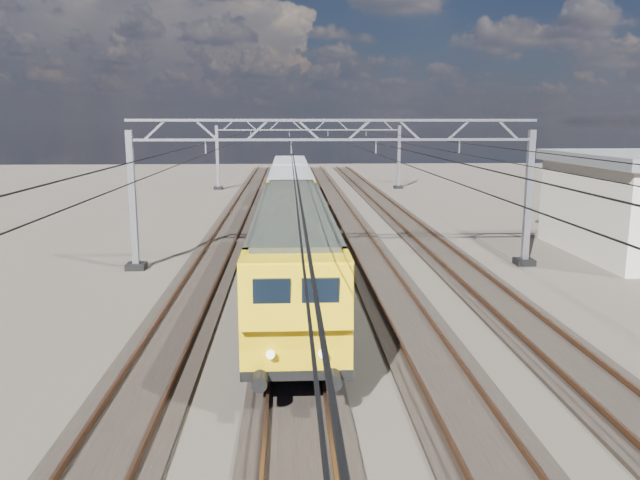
{
  "coord_description": "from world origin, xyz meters",
  "views": [
    {
      "loc": [
        -2.15,
        -25.6,
        6.98
      ],
      "look_at": [
        -0.93,
        -1.54,
        2.4
      ],
      "focal_mm": 35.0,
      "sensor_mm": 36.0,
      "label": 1
    }
  ],
  "objects_px": {
    "catenary_gantry_mid": "(334,187)",
    "hopper_wagon_mid": "(290,176)",
    "catenary_gantry_far": "(309,152)",
    "hopper_wagon_lead": "(291,194)",
    "locomotive": "(293,244)"
  },
  "relations": [
    {
      "from": "catenary_gantry_mid",
      "to": "hopper_wagon_mid",
      "type": "distance_m",
      "value": 26.17
    },
    {
      "from": "catenary_gantry_far",
      "to": "hopper_wagon_lead",
      "type": "xyz_separation_m",
      "value": [
        -2.0,
        -24.16,
        -1.67
      ]
    },
    {
      "from": "catenary_gantry_mid",
      "to": "hopper_wagon_mid",
      "type": "height_order",
      "value": "catenary_gantry_mid"
    },
    {
      "from": "hopper_wagon_mid",
      "to": "catenary_gantry_mid",
      "type": "bearing_deg",
      "value": -85.61
    },
    {
      "from": "catenary_gantry_far",
      "to": "catenary_gantry_mid",
      "type": "bearing_deg",
      "value": -90.0
    },
    {
      "from": "locomotive",
      "to": "hopper_wagon_lead",
      "type": "height_order",
      "value": "locomotive"
    },
    {
      "from": "hopper_wagon_mid",
      "to": "locomotive",
      "type": "bearing_deg",
      "value": -90.0
    },
    {
      "from": "locomotive",
      "to": "hopper_wagon_lead",
      "type": "bearing_deg",
      "value": 90.0
    },
    {
      "from": "catenary_gantry_mid",
      "to": "locomotive",
      "type": "distance_m",
      "value": 6.39
    },
    {
      "from": "catenary_gantry_far",
      "to": "hopper_wagon_mid",
      "type": "xyz_separation_m",
      "value": [
        -2.0,
        -9.96,
        -1.67
      ]
    },
    {
      "from": "locomotive",
      "to": "hopper_wagon_mid",
      "type": "xyz_separation_m",
      "value": [
        -0.0,
        31.9,
        -0.09
      ]
    },
    {
      "from": "hopper_wagon_lead",
      "to": "hopper_wagon_mid",
      "type": "bearing_deg",
      "value": 90.0
    },
    {
      "from": "catenary_gantry_mid",
      "to": "hopper_wagon_lead",
      "type": "distance_m",
      "value": 12.12
    },
    {
      "from": "hopper_wagon_lead",
      "to": "catenary_gantry_mid",
      "type": "bearing_deg",
      "value": -80.41
    },
    {
      "from": "locomotive",
      "to": "catenary_gantry_mid",
      "type": "bearing_deg",
      "value": 71.16
    }
  ]
}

